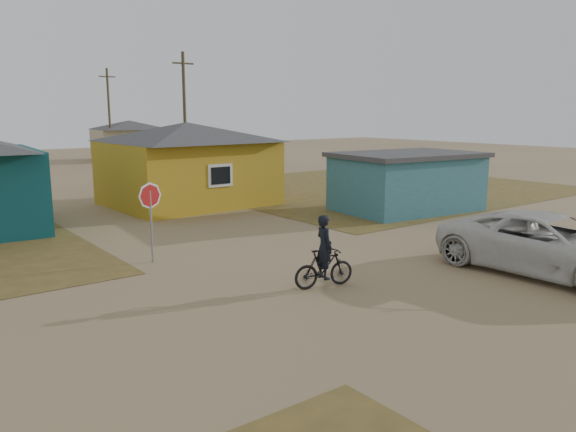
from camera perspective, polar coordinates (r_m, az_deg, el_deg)
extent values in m
plane|color=#8E7652|center=(14.85, 6.64, -6.69)|extent=(120.00, 120.00, 0.00)
cube|color=brown|center=(33.57, 8.53, 2.95)|extent=(20.00, 18.00, 0.00)
cube|color=#B48D1B|center=(27.32, -10.12, 4.33)|extent=(7.21, 6.24, 3.00)
pyramid|color=#333336|center=(27.18, -10.25, 8.42)|extent=(7.72, 6.76, 0.90)
cube|color=silver|center=(24.66, -6.89, 4.11)|extent=(1.20, 0.06, 1.00)
cube|color=black|center=(24.63, -6.85, 4.11)|extent=(0.95, 0.04, 0.75)
cube|color=#39737F|center=(25.77, 11.95, 3.23)|extent=(6.39, 4.61, 2.40)
cube|color=#333336|center=(25.64, 12.06, 6.11)|extent=(6.71, 4.93, 0.20)
cube|color=tan|center=(54.05, -15.75, 7.00)|extent=(6.41, 5.50, 2.80)
pyramid|color=#333336|center=(53.98, -15.85, 8.91)|extent=(6.95, 6.05, 0.80)
cylinder|color=#4E432E|center=(36.11, -10.44, 9.78)|extent=(0.20, 0.20, 8.00)
cube|color=#4E432E|center=(36.22, -10.62, 15.00)|extent=(1.40, 0.10, 0.10)
cylinder|color=#4E432E|center=(51.22, -17.69, 9.64)|extent=(0.20, 0.20, 8.00)
cube|color=#4E432E|center=(51.30, -17.90, 13.32)|extent=(1.40, 0.10, 0.10)
cylinder|color=gray|center=(16.87, -13.71, -1.08)|extent=(0.06, 0.06, 2.14)
imported|color=black|center=(14.24, 3.68, -5.32)|extent=(1.71, 0.80, 0.99)
imported|color=black|center=(14.10, 3.71, -3.15)|extent=(0.51, 0.66, 1.63)
imported|color=silver|center=(16.83, 25.08, -2.67)|extent=(3.02, 6.06, 1.65)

